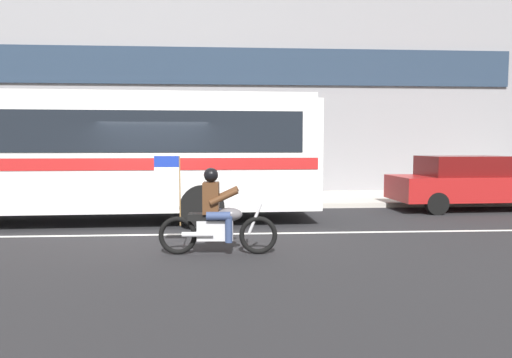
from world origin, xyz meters
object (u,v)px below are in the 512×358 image
object	(u,v)px
transit_bus	(67,148)
fire_hydrant	(52,192)
motorcycle_with_rider	(217,218)
parked_sedan_curbside	(470,182)

from	to	relation	value
transit_bus	fire_hydrant	size ratio (longest dim) A/B	16.91
transit_bus	motorcycle_with_rider	xyz separation A→B (m)	(3.87, -3.59, -1.22)
parked_sedan_curbside	fire_hydrant	xyz separation A→B (m)	(-12.73, 1.04, -0.33)
transit_bus	parked_sedan_curbside	bearing A→B (deg)	6.96
transit_bus	fire_hydrant	bearing A→B (deg)	119.36
transit_bus	motorcycle_with_rider	distance (m)	5.42
transit_bus	fire_hydrant	distance (m)	3.10
motorcycle_with_rider	parked_sedan_curbside	distance (m)	9.01
transit_bus	fire_hydrant	xyz separation A→B (m)	(-1.36, 2.43, -1.37)
transit_bus	motorcycle_with_rider	size ratio (longest dim) A/B	5.78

